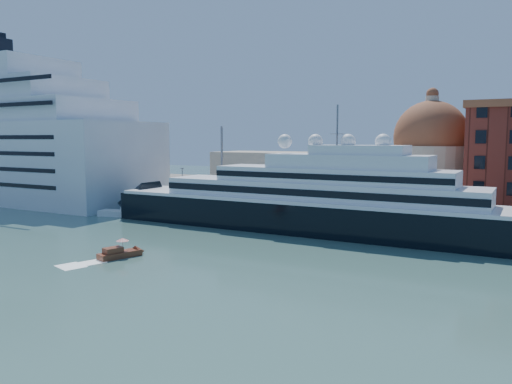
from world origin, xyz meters
The scene contains 9 objects.
ground centered at (0.00, 0.00, 0.00)m, with size 400.00×400.00×0.00m, color #3A655C.
quay centered at (0.00, 34.00, 1.25)m, with size 180.00×10.00×2.50m, color gray.
land centered at (0.00, 75.00, 1.00)m, with size 260.00×72.00×2.00m, color slate.
quay_fence centered at (0.00, 29.50, 3.10)m, with size 180.00×0.10×1.20m, color slate.
superyacht centered at (2.72, 23.00, 4.80)m, with size 93.13×12.91×27.83m.
service_barge centered at (-37.98, 19.53, 0.71)m, with size 11.62×6.46×2.48m.
water_taxi centered at (-10.10, -10.65, 0.73)m, with size 3.95×6.76×3.04m.
church centered at (6.39, 57.72, 10.91)m, with size 66.00×18.00×25.50m.
lamp_posts centered at (-12.67, 32.27, 9.84)m, with size 120.80×2.40×18.00m.
Camera 1 is at (43.16, -64.35, 17.72)m, focal length 35.00 mm.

